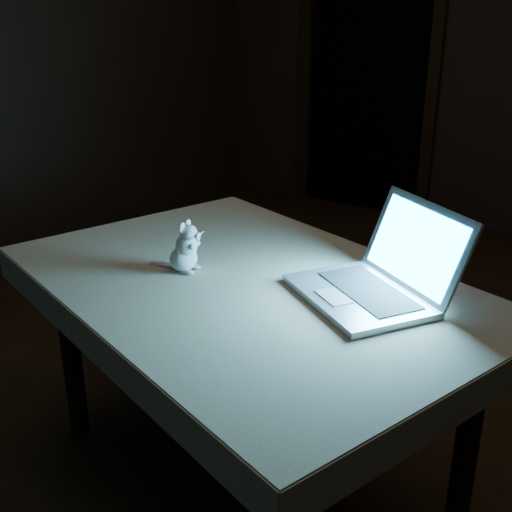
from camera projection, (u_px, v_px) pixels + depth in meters
The scene contains 6 objects.
floor at pixel (343, 419), 2.41m from camera, with size 5.00×5.00×0.00m, color black.
doorway at pixel (369, 61), 4.51m from camera, with size 1.06×0.36×2.13m, color black, non-canonical shape.
table at pixel (247, 387), 1.98m from camera, with size 1.32×0.85×0.71m, color black, non-canonical shape.
tablecloth at pixel (225, 296), 1.86m from camera, with size 1.42×0.95×0.10m, color beige, non-canonical shape.
laptop at pixel (361, 254), 1.68m from camera, with size 0.38×0.33×0.26m, color #B6B5BA, non-canonical shape.
plush_mouse at pixel (183, 246), 1.88m from camera, with size 0.11×0.11×0.15m, color silver, non-canonical shape.
Camera 1 is at (0.84, -1.86, 1.46)m, focal length 45.00 mm.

